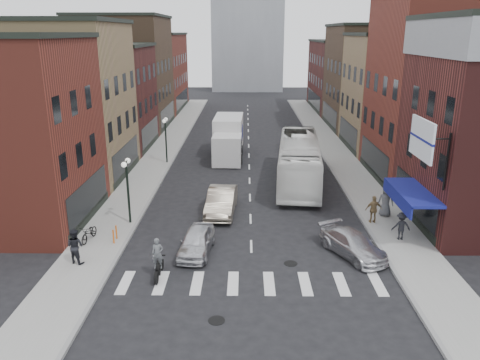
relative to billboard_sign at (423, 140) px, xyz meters
The scene contains 30 objects.
ground 10.56m from the billboard_sign, behind, with size 160.00×160.00×0.00m, color black.
sidewalk_left 28.12m from the billboard_sign, 128.47° to the left, with size 3.00×74.00×0.15m, color gray.
sidewalk_right 22.34m from the billboard_sign, 90.23° to the left, with size 3.00×74.00×0.15m, color gray.
curb_left 27.25m from the billboard_sign, 125.94° to the left, with size 0.20×74.00×0.16m, color gray.
curb_right 22.41m from the billboard_sign, 94.22° to the left, with size 0.20×74.00×0.16m, color gray.
crosswalk_stripes 11.12m from the billboard_sign, 157.82° to the right, with size 12.00×2.20×0.01m, color silver.
bldg_left_mid_a 27.17m from the billboard_sign, 150.21° to the left, with size 10.30×10.20×12.30m.
bldg_left_mid_b 33.30m from the billboard_sign, 135.10° to the left, with size 10.30×10.20×10.30m.
bldg_left_far_a 41.79m from the billboard_sign, 124.35° to the left, with size 10.30×12.20×13.30m.
bldg_left_far_b 53.93m from the billboard_sign, 115.93° to the left, with size 10.30×16.20×11.30m.
bldg_right_mid_a 14.98m from the billboard_sign, 64.61° to the left, with size 10.30×10.20×14.30m.
bldg_right_mid_b 24.36m from the billboard_sign, 74.75° to the left, with size 10.30×10.20×11.30m.
bldg_right_far_a 35.09m from the billboard_sign, 79.48° to the left, with size 10.30×12.20×12.30m.
bldg_right_far_b 48.93m from the billboard_sign, 82.47° to the left, with size 10.30×16.20×10.30m.
awning_blue 4.05m from the billboard_sign, 80.39° to the left, with size 1.80×5.00×0.78m.
billboard_sign is the anchor object (origin of this frame).
streetlamp_near 16.68m from the billboard_sign, 167.65° to the left, with size 0.32×1.22×4.11m.
streetlamp_far 23.92m from the billboard_sign, 132.41° to the left, with size 0.32×1.22×4.11m.
bike_rack 17.14m from the billboard_sign, behind, with size 0.08×0.68×0.80m.
box_truck 22.90m from the billboard_sign, 117.95° to the left, with size 2.76×8.54×3.69m.
motorcycle_rider 14.38m from the billboard_sign, 167.29° to the right, with size 0.59×1.99×2.03m.
transit_bus 13.74m from the billboard_sign, 111.45° to the left, with size 2.98×12.75×3.55m, color white.
sedan_left_near 12.75m from the billboard_sign, behind, with size 1.60×3.97×1.35m, color silver.
sedan_left_far 12.97m from the billboard_sign, 152.30° to the left, with size 1.73×4.97×1.64m, color #A99C89.
curb_car 6.41m from the billboard_sign, behind, with size 1.76×4.32×1.26m, color silver.
parked_bicycle 18.50m from the billboard_sign, behind, with size 0.61×1.74×0.92m, color black.
ped_left_solo 18.26m from the billboard_sign, behind, with size 0.89×0.51×1.83m, color black.
ped_right_a 5.33m from the billboard_sign, 98.87° to the left, with size 1.04×0.51×1.60m, color black.
ped_right_b 6.38m from the billboard_sign, 106.80° to the left, with size 1.01×0.50×1.72m, color olive.
ped_right_c 6.92m from the billboard_sign, 90.66° to the left, with size 0.97×0.63×1.98m, color #525459.
Camera 1 is at (-0.34, -22.52, 11.27)m, focal length 35.00 mm.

